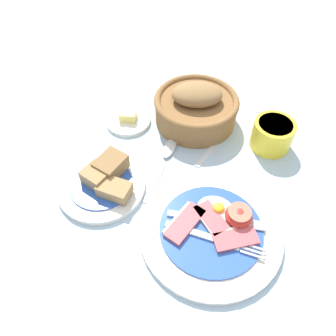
% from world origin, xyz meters
% --- Properties ---
extents(ground_plane, '(3.00, 3.00, 0.00)m').
position_xyz_m(ground_plane, '(0.00, 0.00, 0.00)').
color(ground_plane, '#A3BCD1').
extents(breakfast_plate, '(0.27, 0.27, 0.04)m').
position_xyz_m(breakfast_plate, '(0.06, -0.02, 0.01)').
color(breakfast_plate, silver).
rests_on(breakfast_plate, ground_plane).
extents(bread_plate, '(0.18, 0.18, 0.05)m').
position_xyz_m(bread_plate, '(-0.18, 0.02, 0.02)').
color(bread_plate, silver).
rests_on(bread_plate, ground_plane).
extents(sugar_cup, '(0.09, 0.09, 0.07)m').
position_xyz_m(sugar_cup, '(0.14, 0.25, 0.04)').
color(sugar_cup, yellow).
rests_on(sugar_cup, ground_plane).
extents(bread_basket, '(0.20, 0.20, 0.10)m').
position_xyz_m(bread_basket, '(-0.05, 0.28, 0.04)').
color(bread_basket, brown).
rests_on(bread_basket, ground_plane).
extents(butter_dish, '(0.11, 0.11, 0.03)m').
position_xyz_m(butter_dish, '(-0.21, 0.22, 0.01)').
color(butter_dish, silver).
rests_on(butter_dish, ground_plane).
extents(teaspoon_by_saucer, '(0.03, 0.19, 0.01)m').
position_xyz_m(teaspoon_by_saucer, '(-0.08, 0.14, 0.01)').
color(teaspoon_by_saucer, silver).
rests_on(teaspoon_by_saucer, ground_plane).
extents(teaspoon_near_cup, '(0.07, 0.19, 0.01)m').
position_xyz_m(teaspoon_near_cup, '(-0.01, 0.11, 0.01)').
color(teaspoon_near_cup, silver).
rests_on(teaspoon_near_cup, ground_plane).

